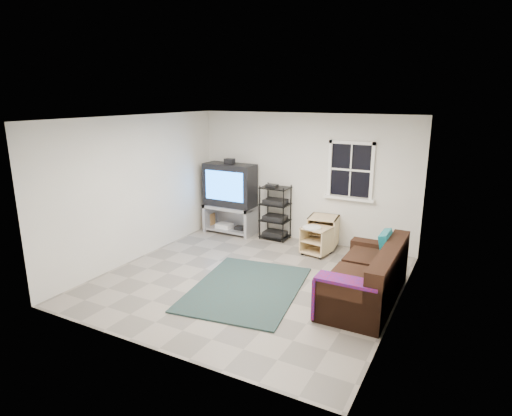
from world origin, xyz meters
The scene contains 8 objects.
room centered at (0.95, 2.27, 1.48)m, with size 4.60×4.62×4.60m.
tv_unit centered at (-1.58, 2.00, 0.90)m, with size 1.11×0.56×1.63m.
av_rack centered at (-0.53, 2.07, 0.50)m, with size 0.57×0.42×1.15m.
side_table_left centered at (0.54, 2.05, 0.34)m, with size 0.60×0.60×0.64m.
side_table_right centered at (0.56, 1.63, 0.31)m, with size 0.56×0.56×0.56m.
sofa centered at (1.87, 0.18, 0.32)m, with size 0.89×2.01×0.92m.
shag_rug centered at (0.13, -0.35, 0.01)m, with size 1.58×2.17×0.03m, color #302115.
paper_bag centered at (-2.17, 2.01, 0.18)m, with size 0.25×0.16×0.36m, color #A27448.
Camera 1 is at (3.14, -5.69, 2.93)m, focal length 30.00 mm.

